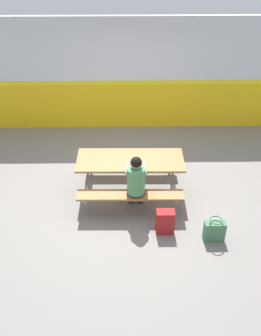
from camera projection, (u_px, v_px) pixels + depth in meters
ground_plane at (126, 192)px, 7.21m from camera, size 10.00×10.00×0.02m
accent_backdrop at (125, 78)px, 8.63m from camera, size 8.00×0.14×2.60m
picnic_table_main at (130, 167)px, 6.88m from camera, size 1.93×1.57×0.74m
student_nearer at (136, 179)px, 6.35m from camera, size 0.36×0.53×1.21m
backpack_dark at (165, 222)px, 6.22m from camera, size 0.30×0.22×0.44m
tote_bag_bright at (215, 231)px, 6.08m from camera, size 0.34×0.21×0.43m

